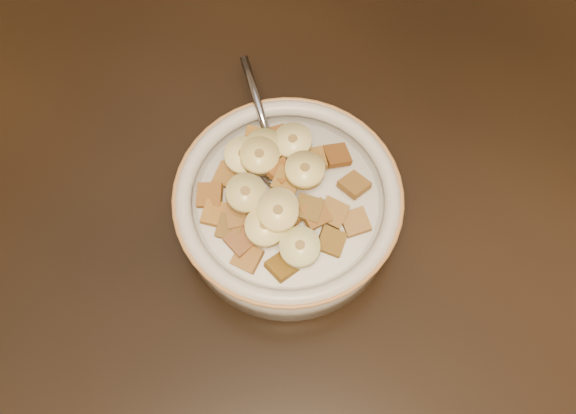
% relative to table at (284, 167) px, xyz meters
% --- Properties ---
extents(floor, '(4.00, 4.50, 0.10)m').
position_rel_table_xyz_m(floor, '(0.00, 0.00, -0.78)').
color(floor, '#422816').
rests_on(floor, ground).
extents(table, '(1.42, 0.93, 0.04)m').
position_rel_table_xyz_m(table, '(0.00, 0.00, 0.00)').
color(table, black).
rests_on(table, floor).
extents(cereal_bowl, '(0.18, 0.18, 0.04)m').
position_rel_table_xyz_m(cereal_bowl, '(0.03, -0.06, 0.04)').
color(cereal_bowl, beige).
rests_on(cereal_bowl, table).
extents(milk, '(0.15, 0.15, 0.00)m').
position_rel_table_xyz_m(milk, '(0.03, -0.06, 0.06)').
color(milk, white).
rests_on(milk, cereal_bowl).
extents(spoon, '(0.05, 0.05, 0.01)m').
position_rel_table_xyz_m(spoon, '(0.01, -0.03, 0.07)').
color(spoon, '#999EB0').
rests_on(spoon, cereal_bowl).
extents(cereal_square_0, '(0.03, 0.03, 0.01)m').
position_rel_table_xyz_m(cereal_square_0, '(0.00, -0.09, 0.07)').
color(cereal_square_0, olive).
rests_on(cereal_square_0, milk).
extents(cereal_square_1, '(0.03, 0.03, 0.01)m').
position_rel_table_xyz_m(cereal_square_1, '(0.06, -0.06, 0.08)').
color(cereal_square_1, brown).
rests_on(cereal_square_1, milk).
extents(cereal_square_2, '(0.03, 0.03, 0.01)m').
position_rel_table_xyz_m(cereal_square_2, '(0.03, -0.02, 0.08)').
color(cereal_square_2, '#916123').
rests_on(cereal_square_2, milk).
extents(cereal_square_3, '(0.02, 0.02, 0.01)m').
position_rel_table_xyz_m(cereal_square_3, '(0.02, -0.08, 0.08)').
color(cereal_square_3, brown).
rests_on(cereal_square_3, milk).
extents(cereal_square_4, '(0.02, 0.02, 0.01)m').
position_rel_table_xyz_m(cereal_square_4, '(-0.00, -0.10, 0.07)').
color(cereal_square_4, brown).
rests_on(cereal_square_4, milk).
extents(cereal_square_5, '(0.03, 0.03, 0.01)m').
position_rel_table_xyz_m(cereal_square_5, '(0.01, -0.11, 0.07)').
color(cereal_square_5, brown).
rests_on(cereal_square_5, milk).
extents(cereal_square_6, '(0.03, 0.03, 0.01)m').
position_rel_table_xyz_m(cereal_square_6, '(0.05, -0.09, 0.07)').
color(cereal_square_6, brown).
rests_on(cereal_square_6, milk).
extents(cereal_square_7, '(0.03, 0.03, 0.01)m').
position_rel_table_xyz_m(cereal_square_7, '(0.02, -0.08, 0.08)').
color(cereal_square_7, brown).
rests_on(cereal_square_7, milk).
extents(cereal_square_8, '(0.03, 0.03, 0.01)m').
position_rel_table_xyz_m(cereal_square_8, '(0.05, -0.11, 0.07)').
color(cereal_square_8, brown).
rests_on(cereal_square_8, milk).
extents(cereal_square_9, '(0.03, 0.03, 0.01)m').
position_rel_table_xyz_m(cereal_square_9, '(0.03, -0.08, 0.08)').
color(cereal_square_9, brown).
rests_on(cereal_square_9, milk).
extents(cereal_square_10, '(0.02, 0.02, 0.01)m').
position_rel_table_xyz_m(cereal_square_10, '(0.05, -0.06, 0.08)').
color(cereal_square_10, brown).
rests_on(cereal_square_10, milk).
extents(cereal_square_11, '(0.03, 0.03, 0.01)m').
position_rel_table_xyz_m(cereal_square_11, '(0.09, -0.05, 0.07)').
color(cereal_square_11, olive).
rests_on(cereal_square_11, milk).
extents(cereal_square_12, '(0.02, 0.02, 0.01)m').
position_rel_table_xyz_m(cereal_square_12, '(0.07, -0.05, 0.07)').
color(cereal_square_12, brown).
rests_on(cereal_square_12, milk).
extents(cereal_square_13, '(0.02, 0.02, 0.01)m').
position_rel_table_xyz_m(cereal_square_13, '(-0.02, -0.02, 0.07)').
color(cereal_square_13, '#9B611A').
rests_on(cereal_square_13, milk).
extents(cereal_square_14, '(0.03, 0.03, 0.01)m').
position_rel_table_xyz_m(cereal_square_14, '(-0.03, -0.08, 0.07)').
color(cereal_square_14, brown).
rests_on(cereal_square_14, milk).
extents(cereal_square_15, '(0.02, 0.02, 0.01)m').
position_rel_table_xyz_m(cereal_square_15, '(0.03, -0.03, 0.08)').
color(cereal_square_15, brown).
rests_on(cereal_square_15, milk).
extents(cereal_square_16, '(0.02, 0.02, 0.01)m').
position_rel_table_xyz_m(cereal_square_16, '(-0.02, -0.09, 0.07)').
color(cereal_square_16, olive).
rests_on(cereal_square_16, milk).
extents(cereal_square_17, '(0.03, 0.03, 0.01)m').
position_rel_table_xyz_m(cereal_square_17, '(0.02, -0.04, 0.09)').
color(cereal_square_17, brown).
rests_on(cereal_square_17, milk).
extents(cereal_square_18, '(0.02, 0.02, 0.01)m').
position_rel_table_xyz_m(cereal_square_18, '(-0.02, -0.06, 0.07)').
color(cereal_square_18, brown).
rests_on(cereal_square_18, milk).
extents(cereal_square_19, '(0.02, 0.02, 0.01)m').
position_rel_table_xyz_m(cereal_square_19, '(0.03, -0.05, 0.09)').
color(cereal_square_19, brown).
rests_on(cereal_square_19, milk).
extents(cereal_square_20, '(0.03, 0.03, 0.01)m').
position_rel_table_xyz_m(cereal_square_20, '(0.07, -0.02, 0.07)').
color(cereal_square_20, brown).
rests_on(cereal_square_20, milk).
extents(cereal_square_21, '(0.03, 0.03, 0.01)m').
position_rel_table_xyz_m(cereal_square_21, '(0.05, -0.00, 0.07)').
color(cereal_square_21, brown).
rests_on(cereal_square_21, milk).
extents(cereal_square_22, '(0.02, 0.02, 0.01)m').
position_rel_table_xyz_m(cereal_square_22, '(0.08, -0.08, 0.07)').
color(cereal_square_22, brown).
rests_on(cereal_square_22, milk).
extents(cereal_square_23, '(0.02, 0.02, 0.01)m').
position_rel_table_xyz_m(cereal_square_23, '(0.02, -0.11, 0.07)').
color(cereal_square_23, brown).
rests_on(cereal_square_23, milk).
extents(cereal_square_24, '(0.03, 0.03, 0.01)m').
position_rel_table_xyz_m(cereal_square_24, '(-0.00, -0.01, 0.07)').
color(cereal_square_24, brown).
rests_on(cereal_square_24, milk).
extents(cereal_square_25, '(0.03, 0.03, 0.01)m').
position_rel_table_xyz_m(cereal_square_25, '(0.04, -0.08, 0.08)').
color(cereal_square_25, '#926024').
rests_on(cereal_square_25, milk).
extents(banana_slice_0, '(0.04, 0.04, 0.01)m').
position_rel_table_xyz_m(banana_slice_0, '(-0.00, -0.03, 0.08)').
color(banana_slice_0, '#E3CC7E').
rests_on(banana_slice_0, milk).
extents(banana_slice_1, '(0.04, 0.04, 0.01)m').
position_rel_table_xyz_m(banana_slice_1, '(0.03, -0.09, 0.09)').
color(banana_slice_1, '#ECD086').
rests_on(banana_slice_1, milk).
extents(banana_slice_2, '(0.04, 0.04, 0.01)m').
position_rel_table_xyz_m(banana_slice_2, '(0.06, -0.10, 0.09)').
color(banana_slice_2, '#C7BF83').
rests_on(banana_slice_2, milk).
extents(banana_slice_3, '(0.04, 0.04, 0.01)m').
position_rel_table_xyz_m(banana_slice_3, '(0.01, -0.01, 0.08)').
color(banana_slice_3, '#D4BE7F').
rests_on(banana_slice_3, milk).
extents(banana_slice_4, '(0.04, 0.04, 0.01)m').
position_rel_table_xyz_m(banana_slice_4, '(-0.00, -0.04, 0.09)').
color(banana_slice_4, '#E3C972').
rests_on(banana_slice_4, milk).
extents(banana_slice_5, '(0.04, 0.04, 0.01)m').
position_rel_table_xyz_m(banana_slice_5, '(0.03, -0.08, 0.10)').
color(banana_slice_5, '#F5D588').
rests_on(banana_slice_5, milk).
extents(banana_slice_6, '(0.04, 0.04, 0.01)m').
position_rel_table_xyz_m(banana_slice_6, '(0.03, -0.08, 0.09)').
color(banana_slice_6, '#E2C97A').
rests_on(banana_slice_6, milk).
extents(banana_slice_7, '(0.04, 0.04, 0.01)m').
position_rel_table_xyz_m(banana_slice_7, '(0.04, -0.04, 0.10)').
color(banana_slice_7, '#FFDA7B').
rests_on(banana_slice_7, milk).
extents(banana_slice_8, '(0.04, 0.04, 0.01)m').
position_rel_table_xyz_m(banana_slice_8, '(0.00, -0.08, 0.09)').
color(banana_slice_8, '#CBBD6F').
rests_on(banana_slice_8, milk).
extents(banana_slice_9, '(0.04, 0.04, 0.01)m').
position_rel_table_xyz_m(banana_slice_9, '(-0.02, -0.04, 0.08)').
color(banana_slice_9, '#F7E2A1').
rests_on(banana_slice_9, milk).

